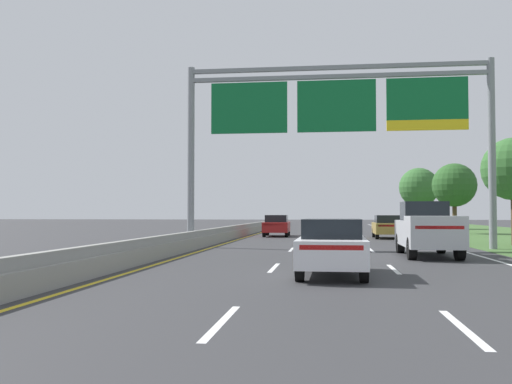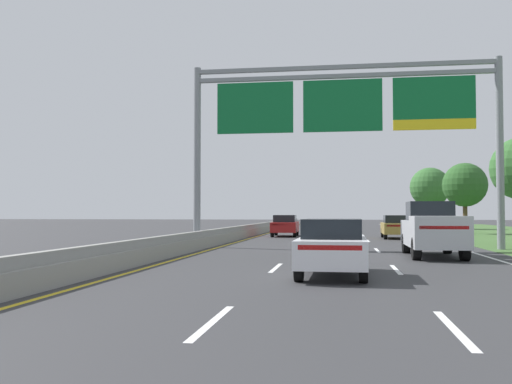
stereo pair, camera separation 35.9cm
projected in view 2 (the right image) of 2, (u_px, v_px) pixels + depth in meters
name	position (u px, v px, depth m)	size (l,w,h in m)	color
ground_plane	(338.00, 243.00, 33.01)	(220.00, 220.00, 0.00)	#333335
lane_striping	(337.00, 243.00, 32.56)	(11.96, 106.00, 0.01)	white
median_barrier_concrete	(226.00, 236.00, 33.99)	(0.60, 110.00, 0.85)	gray
overhead_sign_gantry	(342.00, 115.00, 27.95)	(15.06, 0.42, 9.17)	gray
pickup_truck_silver	(433.00, 229.00, 22.62)	(2.06, 5.42, 2.20)	#B2B5BA
car_gold_right_lane_sedan	(396.00, 226.00, 38.51)	(1.87, 4.42, 1.57)	#A38438
car_white_centre_lane_sedan	(332.00, 246.00, 15.72)	(1.89, 4.43, 1.57)	silver
car_red_left_lane_sedan	(285.00, 225.00, 41.93)	(1.91, 4.44, 1.57)	maroon
roadside_tree_far	(465.00, 185.00, 46.73)	(3.61, 3.61, 5.84)	#4C3823
roadside_tree_distant	(430.00, 187.00, 60.97)	(4.23, 4.23, 6.59)	#4C3823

